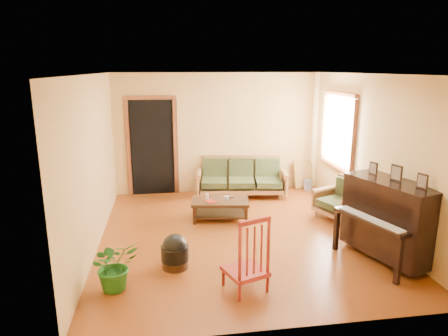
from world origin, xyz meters
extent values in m
plane|color=#612A0C|center=(0.00, 0.00, 0.00)|extent=(5.00, 5.00, 0.00)
cube|color=black|center=(-1.45, 2.48, 1.02)|extent=(1.08, 0.16, 2.05)
cube|color=white|center=(2.21, 1.30, 1.50)|extent=(0.12, 1.36, 1.46)
cube|color=brown|center=(0.42, 2.04, 0.41)|extent=(2.01, 1.07, 0.82)
cube|color=black|center=(-0.22, 0.72, 0.19)|extent=(1.09, 0.69, 0.37)
cube|color=brown|center=(1.91, 0.45, 0.38)|extent=(0.96, 0.98, 0.76)
cube|color=black|center=(1.93, -1.16, 0.58)|extent=(1.16, 1.50, 1.17)
cylinder|color=black|center=(-1.09, -0.98, 0.18)|extent=(0.47, 0.47, 0.36)
cube|color=maroon|center=(-0.24, -1.66, 0.50)|extent=(0.61, 0.64, 1.00)
cube|color=#B2913B|center=(1.94, 2.41, 0.33)|extent=(0.51, 0.26, 0.67)
cylinder|color=#2E418A|center=(2.00, 2.24, 0.12)|extent=(0.24, 0.24, 0.23)
imported|color=#1D5B1A|center=(-1.84, -1.42, 0.32)|extent=(0.74, 0.70, 0.64)
imported|color=maroon|center=(-0.47, 0.61, 0.38)|extent=(0.23, 0.25, 0.02)
cylinder|color=white|center=(-0.45, 0.80, 0.43)|extent=(0.08, 0.08, 0.11)
cylinder|color=silver|center=(-0.10, 0.74, 0.40)|extent=(0.12, 0.12, 0.06)
cube|color=black|center=(-0.03, 0.82, 0.38)|extent=(0.14, 0.04, 0.01)
camera|label=1|loc=(-1.16, -6.06, 2.69)|focal=32.00mm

